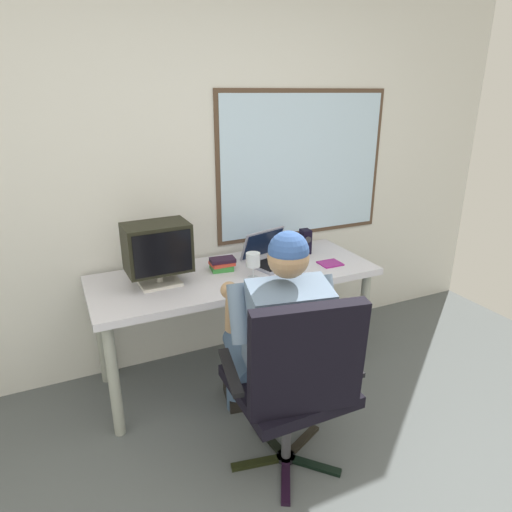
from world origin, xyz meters
TOP-DOWN VIEW (x-y plane):
  - wall_rear at (0.03, 2.11)m, footprint 4.86×0.08m
  - desk at (0.03, 1.70)m, footprint 1.80×0.69m
  - office_chair at (-0.06, 0.76)m, footprint 0.68×0.62m
  - person_seated at (-0.02, 1.03)m, footprint 0.59×0.83m
  - crt_monitor at (-0.45, 1.72)m, footprint 0.38×0.26m
  - laptop at (0.31, 1.77)m, footprint 0.40×0.38m
  - wine_glass at (0.09, 1.57)m, footprint 0.09×0.09m
  - desk_speaker at (0.62, 1.83)m, footprint 0.07×0.09m
  - book_stack at (-0.03, 1.78)m, footprint 0.17×0.14m
  - cd_case at (0.66, 1.57)m, footprint 0.14×0.13m

SIDE VIEW (x-z plane):
  - office_chair at x=-0.06m, z-range 0.07..1.09m
  - person_seated at x=-0.02m, z-range 0.03..1.28m
  - desk at x=0.03m, z-range 0.29..1.03m
  - cd_case at x=0.66m, z-range 0.74..0.75m
  - book_stack at x=-0.03m, z-range 0.74..0.82m
  - laptop at x=0.31m, z-range 0.69..0.91m
  - desk_speaker at x=0.62m, z-range 0.74..0.91m
  - wine_glass at x=0.09m, z-range 0.77..0.93m
  - crt_monitor at x=-0.45m, z-range 0.78..1.15m
  - wall_rear at x=0.03m, z-range 0.00..2.80m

